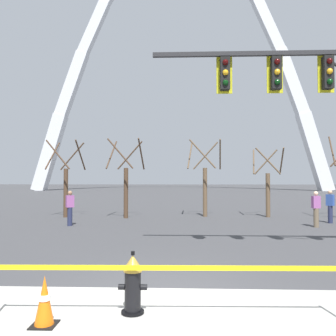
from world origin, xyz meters
The scene contains 12 objects.
ground_plane centered at (0.00, 0.00, 0.00)m, with size 240.00×240.00×0.00m, color #3D3D3F.
fire_hydrant centered at (-0.46, -1.08, 0.47)m, with size 0.46×0.48×0.99m.
caution_tape_barrier centered at (0.08, -1.27, 0.60)m, with size 5.36×0.17×0.86m.
traffic_cone_by_hydrant centered at (-1.68, -1.61, 0.36)m, with size 0.36×0.36×0.73m.
monument_arch centered at (0.00, 55.95, 21.03)m, with size 52.74×2.17×47.84m.
tree_far_left centered at (-6.15, 12.81, 1.89)m, with size 1.96×1.97×4.25m.
tree_left_mid centered at (-2.73, 12.51, 1.90)m, with size 1.97×1.98×4.28m.
tree_center_left centered at (1.62, 13.46, 1.92)m, with size 1.99×2.00×4.32m.
tree_center_right centered at (5.10, 13.29, 1.71)m, with size 1.78×1.79×3.84m.
pedestrian_walking_left centered at (6.23, 9.21, 0.82)m, with size 0.37×0.26×1.59m.
pedestrian_standing_center centered at (7.46, 10.72, 0.82)m, with size 0.38×0.39×1.59m.
pedestrian_walking_right centered at (-4.78, 9.27, 0.82)m, with size 0.39×0.36×1.59m.
Camera 1 is at (0.33, -6.79, 2.16)m, focal length 38.14 mm.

